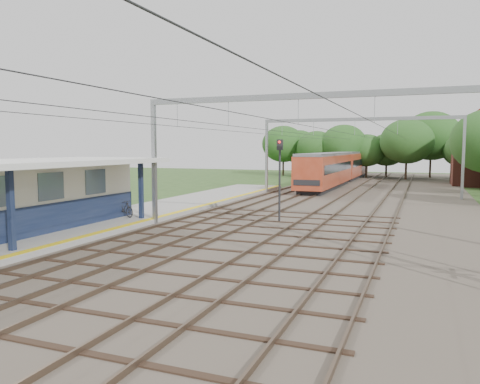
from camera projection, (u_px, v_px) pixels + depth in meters
The scene contains 9 objects.
ballast_bed at pixel (355, 202), 36.97m from camera, with size 18.00×90.00×0.10m, color #473D33.
platform at pixel (107, 222), 26.33m from camera, with size 5.00×52.00×0.35m, color gray.
yellow_stripe at pixel (141, 221), 25.49m from camera, with size 0.45×52.00×0.01m, color yellow.
rail_tracks at pixel (323, 199), 37.87m from camera, with size 11.80×88.00×0.15m.
catenary_system at pixel (338, 131), 32.30m from camera, with size 17.22×88.00×7.00m.
tree_band at pixel (383, 143), 61.69m from camera, with size 31.72×30.88×8.82m.
bicycle at pixel (124, 208), 27.04m from camera, with size 0.48×1.71×1.03m, color black.
train at pixel (340, 166), 57.04m from camera, with size 2.82×35.11×3.71m.
signal_post at pixel (280, 169), 26.63m from camera, with size 0.35×0.29×4.82m.
Camera 1 is at (9.00, -7.50, 4.36)m, focal length 35.00 mm.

